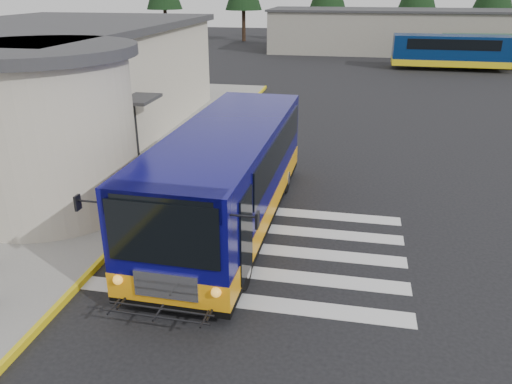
# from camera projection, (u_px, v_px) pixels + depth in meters

# --- Properties ---
(ground) EXTENTS (140.00, 140.00, 0.00)m
(ground) POSITION_uv_depth(u_px,v_px,m) (275.00, 236.00, 13.92)
(ground) COLOR black
(ground) RESTS_ON ground
(sidewalk) EXTENTS (10.00, 34.00, 0.15)m
(sidewalk) POSITION_uv_depth(u_px,v_px,m) (61.00, 165.00, 19.12)
(sidewalk) COLOR gray
(sidewalk) RESTS_ON ground
(curb_strip) EXTENTS (0.12, 34.00, 0.16)m
(curb_strip) POSITION_uv_depth(u_px,v_px,m) (184.00, 174.00, 18.23)
(curb_strip) COLOR yellow
(curb_strip) RESTS_ON ground
(station_building) EXTENTS (12.70, 18.70, 4.80)m
(station_building) POSITION_uv_depth(u_px,v_px,m) (50.00, 84.00, 21.12)
(station_building) COLOR beige
(station_building) RESTS_ON ground
(crosswalk) EXTENTS (8.00, 5.35, 0.01)m
(crosswalk) POSITION_uv_depth(u_px,v_px,m) (252.00, 248.00, 13.28)
(crosswalk) COLOR silver
(crosswalk) RESTS_ON ground
(depot_building) EXTENTS (26.40, 8.40, 4.20)m
(depot_building) POSITION_uv_depth(u_px,v_px,m) (401.00, 31.00, 50.03)
(depot_building) COLOR gray
(depot_building) RESTS_ON ground
(transit_bus) EXTENTS (3.73, 10.30, 2.89)m
(transit_bus) POSITION_uv_depth(u_px,v_px,m) (228.00, 180.00, 14.08)
(transit_bus) COLOR #09085E
(transit_bus) RESTS_ON ground
(far_bus_a) EXTENTS (9.09, 2.67, 2.34)m
(far_bus_a) POSITION_uv_depth(u_px,v_px,m) (450.00, 51.00, 40.28)
(far_bus_a) COLOR #061E4B
(far_bus_a) RESTS_ON ground
(far_bus_b) EXTENTS (9.20, 3.52, 2.32)m
(far_bus_b) POSITION_uv_depth(u_px,v_px,m) (500.00, 50.00, 40.93)
(far_bus_b) COLOR #15502D
(far_bus_b) RESTS_ON ground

